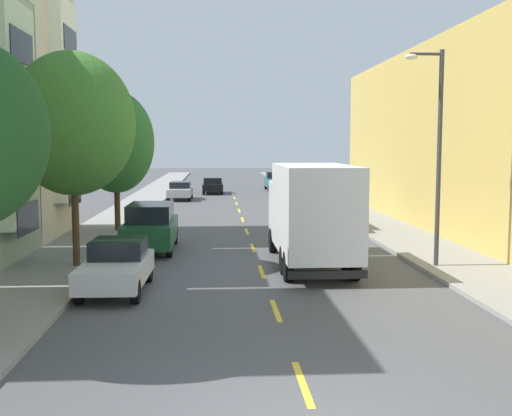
{
  "coord_description": "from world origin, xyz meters",
  "views": [
    {
      "loc": [
        -1.55,
        -8.76,
        4.3
      ],
      "look_at": [
        0.55,
        23.31,
        1.05
      ],
      "focal_mm": 43.43,
      "sensor_mm": 36.0,
      "label": 1
    }
  ],
  "objects_px": {
    "parked_suv_forest": "(151,227)",
    "parked_sedan_silver": "(180,190)",
    "parked_pickup_teal": "(277,182)",
    "street_lamp": "(435,143)",
    "parked_hatchback_white": "(117,266)",
    "moving_black_sedan": "(213,185)",
    "parked_suv_charcoal": "(330,211)",
    "street_tree_third": "(116,142)",
    "street_tree_second": "(73,124)",
    "delivery_box_truck": "(311,210)"
  },
  "relations": [
    {
      "from": "street_tree_third",
      "to": "parked_hatchback_white",
      "type": "relative_size",
      "value": 1.68
    },
    {
      "from": "parked_sedan_silver",
      "to": "street_tree_second",
      "type": "bearing_deg",
      "value": -94.22
    },
    {
      "from": "parked_suv_forest",
      "to": "parked_suv_charcoal",
      "type": "bearing_deg",
      "value": 34.1
    },
    {
      "from": "street_tree_third",
      "to": "parked_hatchback_white",
      "type": "distance_m",
      "value": 13.2
    },
    {
      "from": "parked_pickup_teal",
      "to": "street_lamp",
      "type": "bearing_deg",
      "value": -87.61
    },
    {
      "from": "street_tree_third",
      "to": "delivery_box_truck",
      "type": "distance_m",
      "value": 12.6
    },
    {
      "from": "parked_suv_charcoal",
      "to": "street_tree_second",
      "type": "bearing_deg",
      "value": -138.32
    },
    {
      "from": "street_tree_second",
      "to": "moving_black_sedan",
      "type": "height_order",
      "value": "street_tree_second"
    },
    {
      "from": "delivery_box_truck",
      "to": "parked_suv_charcoal",
      "type": "distance_m",
      "value": 9.97
    },
    {
      "from": "parked_suv_charcoal",
      "to": "moving_black_sedan",
      "type": "bearing_deg",
      "value": 103.83
    },
    {
      "from": "delivery_box_truck",
      "to": "parked_hatchback_white",
      "type": "height_order",
      "value": "delivery_box_truck"
    },
    {
      "from": "parked_hatchback_white",
      "to": "parked_suv_forest",
      "type": "distance_m",
      "value": 7.14
    },
    {
      "from": "parked_hatchback_white",
      "to": "parked_pickup_teal",
      "type": "height_order",
      "value": "parked_pickup_teal"
    },
    {
      "from": "parked_suv_charcoal",
      "to": "moving_black_sedan",
      "type": "distance_m",
      "value": 25.36
    },
    {
      "from": "street_tree_third",
      "to": "parked_suv_forest",
      "type": "xyz_separation_m",
      "value": [
        2.18,
        -5.39,
        -3.47
      ]
    },
    {
      "from": "street_lamp",
      "to": "parked_suv_forest",
      "type": "bearing_deg",
      "value": 155.85
    },
    {
      "from": "street_tree_third",
      "to": "parked_sedan_silver",
      "type": "bearing_deg",
      "value": 83.71
    },
    {
      "from": "street_tree_second",
      "to": "moving_black_sedan",
      "type": "bearing_deg",
      "value": 82.32
    },
    {
      "from": "parked_hatchback_white",
      "to": "moving_black_sedan",
      "type": "xyz_separation_m",
      "value": [
        2.68,
        37.5,
        -0.01
      ]
    },
    {
      "from": "street_tree_second",
      "to": "street_lamp",
      "type": "bearing_deg",
      "value": -3.75
    },
    {
      "from": "street_tree_third",
      "to": "moving_black_sedan",
      "type": "relative_size",
      "value": 1.51
    },
    {
      "from": "street_lamp",
      "to": "parked_suv_charcoal",
      "type": "relative_size",
      "value": 1.52
    },
    {
      "from": "parked_hatchback_white",
      "to": "parked_pickup_teal",
      "type": "bearing_deg",
      "value": 77.91
    },
    {
      "from": "street_lamp",
      "to": "parked_sedan_silver",
      "type": "relative_size",
      "value": 1.63
    },
    {
      "from": "street_tree_third",
      "to": "parked_suv_charcoal",
      "type": "height_order",
      "value": "street_tree_third"
    },
    {
      "from": "delivery_box_truck",
      "to": "parked_pickup_teal",
      "type": "xyz_separation_m",
      "value": [
        2.54,
        37.93,
        -1.19
      ]
    },
    {
      "from": "delivery_box_truck",
      "to": "street_tree_second",
      "type": "bearing_deg",
      "value": 179.24
    },
    {
      "from": "parked_suv_charcoal",
      "to": "parked_suv_forest",
      "type": "distance_m",
      "value": 10.24
    },
    {
      "from": "parked_sedan_silver",
      "to": "moving_black_sedan",
      "type": "height_order",
      "value": "same"
    },
    {
      "from": "parked_hatchback_white",
      "to": "moving_black_sedan",
      "type": "distance_m",
      "value": 37.59
    },
    {
      "from": "street_tree_second",
      "to": "parked_suv_forest",
      "type": "height_order",
      "value": "street_tree_second"
    },
    {
      "from": "street_tree_second",
      "to": "parked_sedan_silver",
      "type": "height_order",
      "value": "street_tree_second"
    },
    {
      "from": "street_tree_third",
      "to": "parked_hatchback_white",
      "type": "bearing_deg",
      "value": -81.29
    },
    {
      "from": "parked_suv_forest",
      "to": "parked_sedan_silver",
      "type": "bearing_deg",
      "value": 90.32
    },
    {
      "from": "parked_hatchback_white",
      "to": "parked_sedan_silver",
      "type": "xyz_separation_m",
      "value": [
        0.13,
        31.12,
        -0.01
      ]
    },
    {
      "from": "street_lamp",
      "to": "parked_pickup_teal",
      "type": "relative_size",
      "value": 1.38
    },
    {
      "from": "parked_suv_forest",
      "to": "moving_black_sedan",
      "type": "distance_m",
      "value": 30.46
    },
    {
      "from": "parked_suv_charcoal",
      "to": "delivery_box_truck",
      "type": "bearing_deg",
      "value": -104.38
    },
    {
      "from": "parked_sedan_silver",
      "to": "moving_black_sedan",
      "type": "xyz_separation_m",
      "value": [
        2.55,
        6.38,
        0.0
      ]
    },
    {
      "from": "street_tree_second",
      "to": "street_tree_third",
      "type": "relative_size",
      "value": 1.08
    },
    {
      "from": "street_tree_second",
      "to": "street_tree_third",
      "type": "xyz_separation_m",
      "value": [
        -0.0,
        9.14,
        -0.58
      ]
    },
    {
      "from": "street_tree_second",
      "to": "delivery_box_truck",
      "type": "xyz_separation_m",
      "value": [
        8.2,
        -0.11,
        -3.01
      ]
    },
    {
      "from": "street_lamp",
      "to": "parked_hatchback_white",
      "type": "height_order",
      "value": "street_lamp"
    },
    {
      "from": "parked_pickup_teal",
      "to": "delivery_box_truck",
      "type": "bearing_deg",
      "value": -93.83
    },
    {
      "from": "street_lamp",
      "to": "parked_suv_charcoal",
      "type": "height_order",
      "value": "street_lamp"
    },
    {
      "from": "parked_sedan_silver",
      "to": "parked_suv_charcoal",
      "type": "bearing_deg",
      "value": -64.73
    },
    {
      "from": "moving_black_sedan",
      "to": "parked_pickup_teal",
      "type": "bearing_deg",
      "value": 31.1
    },
    {
      "from": "moving_black_sedan",
      "to": "parked_suv_charcoal",
      "type": "bearing_deg",
      "value": -76.17
    },
    {
      "from": "delivery_box_truck",
      "to": "street_lamp",
      "type": "bearing_deg",
      "value": -9.57
    },
    {
      "from": "parked_pickup_teal",
      "to": "moving_black_sedan",
      "type": "distance_m",
      "value": 7.17
    }
  ]
}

